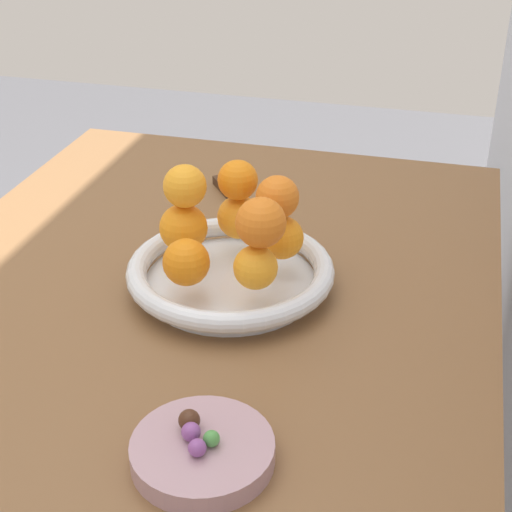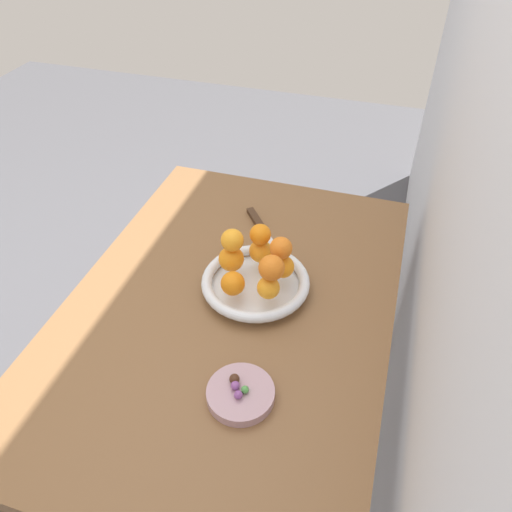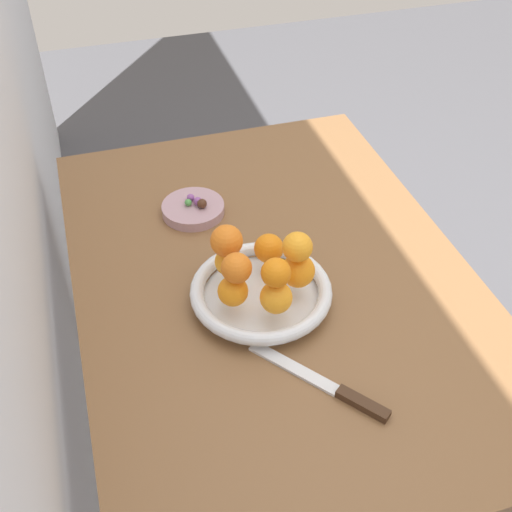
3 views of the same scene
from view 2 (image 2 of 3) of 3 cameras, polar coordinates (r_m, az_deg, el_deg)
name	(u,v)px [view 2 (image 2 of 3)]	position (r m, az deg, el deg)	size (l,w,h in m)	color
ground_plane	(237,457)	(1.80, -2.18, -22.02)	(6.00, 6.00, 0.00)	#4C4C51
wall_back	(501,131)	(0.86, 26.19, 12.67)	(4.00, 0.05, 2.50)	silver
dining_table	(231,328)	(1.26, -2.92, -8.21)	(1.10, 0.76, 0.74)	brown
fruit_bowl	(256,283)	(1.21, -0.05, -3.09)	(0.26, 0.26, 0.04)	silver
candy_dish	(241,394)	(1.02, -1.77, -15.47)	(0.14, 0.14, 0.02)	#B28C99
orange_0	(231,259)	(1.20, -2.84, -0.32)	(0.06, 0.06, 0.06)	orange
orange_1	(233,283)	(1.14, -2.62, -3.05)	(0.06, 0.06, 0.06)	orange
orange_2	(268,288)	(1.13, 1.43, -3.64)	(0.05, 0.05, 0.05)	orange
orange_3	(283,267)	(1.18, 3.09, -1.22)	(0.05, 0.05, 0.05)	orange
orange_4	(261,251)	(1.22, 0.53, 0.58)	(0.06, 0.06, 0.06)	orange
orange_5	(281,248)	(1.15, 2.87, 0.90)	(0.05, 0.05, 0.05)	orange
orange_6	(272,268)	(1.10, 1.79, -1.36)	(0.06, 0.06, 0.06)	orange
orange_7	(232,240)	(1.16, -2.73, 1.82)	(0.05, 0.05, 0.05)	orange
orange_8	(260,235)	(1.19, 0.49, 2.47)	(0.05, 0.05, 0.05)	orange
candy_ball_0	(245,390)	(1.00, -1.27, -15.02)	(0.02, 0.02, 0.02)	#4C9947
candy_ball_1	(238,395)	(0.99, -2.04, -15.57)	(0.02, 0.02, 0.02)	#8C4C99
candy_ball_2	(234,379)	(1.01, -2.48, -13.86)	(0.02, 0.02, 0.02)	#472819
candy_ball_3	(235,386)	(1.01, -2.38, -14.58)	(0.02, 0.02, 0.02)	#8C4C99
knife	(263,231)	(1.39, 0.80, 2.90)	(0.22, 0.18, 0.01)	#3F2819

